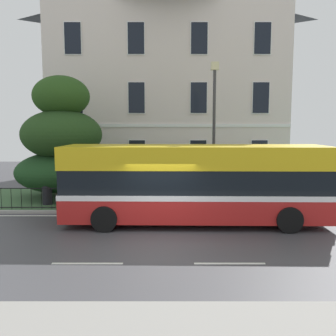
# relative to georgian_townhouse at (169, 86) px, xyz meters

# --- Properties ---
(ground_plane) EXTENTS (60.00, 56.00, 0.18)m
(ground_plane) POSITION_rel_georgian_townhouse_xyz_m (-0.24, -14.54, -6.87)
(ground_plane) COLOR #424146
(georgian_townhouse) EXTENTS (15.55, 9.79, 13.41)m
(georgian_townhouse) POSITION_rel_georgian_townhouse_xyz_m (0.00, 0.00, 0.00)
(georgian_townhouse) COLOR silver
(georgian_townhouse) RESTS_ON ground_plane
(iron_verge_railing) EXTENTS (16.84, 0.04, 0.97)m
(iron_verge_railing) POSITION_rel_georgian_townhouse_xyz_m (0.00, -11.26, -6.23)
(iron_verge_railing) COLOR black
(iron_verge_railing) RESTS_ON ground_plane
(evergreen_tree) EXTENTS (4.94, 4.94, 6.32)m
(evergreen_tree) POSITION_rel_georgian_townhouse_xyz_m (-5.50, -8.36, -4.05)
(evergreen_tree) COLOR #423328
(evergreen_tree) RESTS_ON ground_plane
(single_decker_bus) EXTENTS (10.26, 2.87, 3.09)m
(single_decker_bus) POSITION_rel_georgian_townhouse_xyz_m (1.09, -13.23, -5.22)
(single_decker_bus) COLOR #B41E1D
(single_decker_bus) RESTS_ON ground_plane
(street_lamp_post) EXTENTS (0.36, 0.24, 6.66)m
(street_lamp_post) POSITION_rel_georgian_townhouse_xyz_m (2.18, -10.25, -2.92)
(street_lamp_post) COLOR #333338
(street_lamp_post) RESTS_ON ground_plane
(litter_bin) EXTENTS (0.48, 0.48, 1.12)m
(litter_bin) POSITION_rel_georgian_townhouse_xyz_m (-5.75, -10.26, -6.17)
(litter_bin) COLOR black
(litter_bin) RESTS_ON ground_plane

